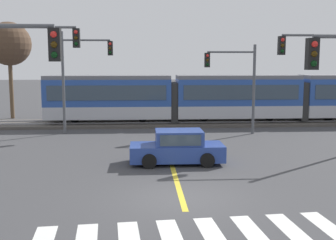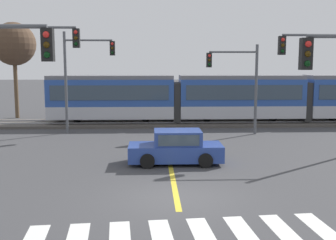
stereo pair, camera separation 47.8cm
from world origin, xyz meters
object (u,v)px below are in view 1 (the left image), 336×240
(light_rail_tram, at_px, (237,96))
(bare_tree_far_west, at_px, (9,44))
(traffic_light_far_right, at_px, (237,76))
(traffic_light_far_left, at_px, (79,68))
(traffic_light_mid_right, at_px, (332,69))
(traffic_light_mid_left, at_px, (21,65))
(sedan_crossing, at_px, (177,148))

(light_rail_tram, distance_m, bare_tree_far_west, 18.52)
(traffic_light_far_right, distance_m, traffic_light_far_left, 9.96)
(light_rail_tram, relative_size, traffic_light_mid_right, 4.39)
(traffic_light_far_right, bearing_deg, light_rail_tram, 76.34)
(traffic_light_far_right, bearing_deg, traffic_light_mid_left, -153.39)
(light_rail_tram, xyz_separation_m, traffic_light_mid_right, (2.32, -10.42, 2.15))
(light_rail_tram, bearing_deg, traffic_light_mid_left, -140.97)
(traffic_light_mid_left, xyz_separation_m, bare_tree_far_west, (-4.87, 14.44, 1.58))
(traffic_light_far_right, xyz_separation_m, traffic_light_far_left, (-9.92, 0.84, 0.48))
(traffic_light_mid_right, distance_m, bare_tree_far_west, 24.74)
(sedan_crossing, distance_m, traffic_light_mid_right, 8.75)
(sedan_crossing, xyz_separation_m, traffic_light_far_right, (4.41, 7.69, 3.00))
(light_rail_tram, relative_size, traffic_light_far_right, 4.96)
(traffic_light_far_left, bearing_deg, traffic_light_mid_left, -104.73)
(sedan_crossing, xyz_separation_m, traffic_light_far_left, (-5.51, 8.53, 3.48))
(light_rail_tram, height_order, sedan_crossing, light_rail_tram)
(traffic_light_far_right, bearing_deg, bare_tree_far_west, 152.53)
(traffic_light_mid_left, height_order, bare_tree_far_west, bare_tree_far_west)
(sedan_crossing, xyz_separation_m, traffic_light_mid_left, (-7.27, 1.85, 3.70))
(traffic_light_mid_right, bearing_deg, sedan_crossing, -167.20)
(traffic_light_far_right, bearing_deg, traffic_light_mid_right, -59.98)
(traffic_light_mid_right, bearing_deg, traffic_light_mid_left, 179.74)
(light_rail_tram, relative_size, bare_tree_far_west, 3.61)
(traffic_light_far_right, relative_size, bare_tree_far_west, 0.73)
(sedan_crossing, height_order, bare_tree_far_west, bare_tree_far_west)
(light_rail_tram, xyz_separation_m, traffic_light_mid_left, (-12.77, -10.35, 2.35))
(light_rail_tram, xyz_separation_m, sedan_crossing, (-5.50, -12.20, -1.35))
(sedan_crossing, relative_size, traffic_light_mid_right, 0.66)
(bare_tree_far_west, bearing_deg, traffic_light_mid_left, -71.38)
(traffic_light_mid_right, height_order, traffic_light_far_right, traffic_light_mid_right)
(sedan_crossing, height_order, traffic_light_far_right, traffic_light_far_right)
(sedan_crossing, height_order, traffic_light_far_left, traffic_light_far_left)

